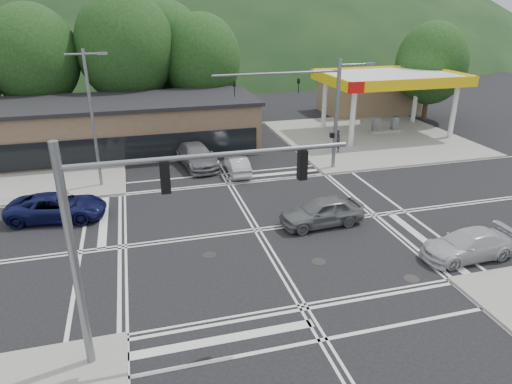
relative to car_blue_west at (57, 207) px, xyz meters
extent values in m
plane|color=black|center=(10.70, -4.39, -0.75)|extent=(120.00, 120.00, 0.00)
cube|color=gray|center=(25.70, 10.61, -0.68)|extent=(16.00, 16.00, 0.15)
cube|color=gray|center=(-4.30, 10.61, -0.68)|extent=(16.00, 16.00, 0.15)
cylinder|color=silver|center=(22.70, 8.61, 1.75)|extent=(0.44, 0.44, 5.00)
cylinder|color=silver|center=(22.70, 14.61, 1.75)|extent=(0.44, 0.44, 5.00)
cylinder|color=silver|center=(32.70, 8.61, 1.75)|extent=(0.44, 0.44, 5.00)
cylinder|color=silver|center=(32.70, 14.61, 1.75)|extent=(0.44, 0.44, 5.00)
cube|color=silver|center=(27.70, 11.61, 4.55)|extent=(12.00, 8.00, 0.60)
cube|color=yellow|center=(27.70, 7.61, 4.55)|extent=(12.20, 0.25, 0.90)
cube|color=yellow|center=(27.70, 15.61, 4.55)|extent=(12.20, 0.25, 0.90)
cube|color=yellow|center=(21.70, 11.61, 4.55)|extent=(0.25, 8.20, 0.90)
cube|color=yellow|center=(33.70, 11.61, 4.55)|extent=(0.25, 8.20, 0.90)
cube|color=red|center=(22.20, 7.46, 4.55)|extent=(1.40, 0.12, 0.90)
cube|color=gray|center=(27.70, 11.61, -0.50)|extent=(3.00, 1.00, 0.30)
cube|color=slate|center=(26.70, 11.61, 0.20)|extent=(0.60, 0.50, 1.30)
cube|color=slate|center=(28.70, 11.61, 0.20)|extent=(0.60, 0.50, 1.30)
cube|color=#846B4F|center=(30.70, 20.61, 1.15)|extent=(10.00, 6.00, 3.80)
cube|color=brown|center=(2.70, 12.61, 1.25)|extent=(24.00, 8.00, 4.00)
ellipsoid|color=#173419|center=(10.70, 85.61, -0.75)|extent=(252.00, 126.00, 140.00)
cylinder|color=#382619|center=(-3.30, 19.61, 1.67)|extent=(0.50, 0.50, 4.84)
ellipsoid|color=black|center=(-3.30, 19.61, 6.40)|extent=(8.00, 8.00, 9.20)
cylinder|color=#382619|center=(4.70, 19.61, 1.89)|extent=(0.50, 0.50, 5.28)
ellipsoid|color=black|center=(4.70, 19.61, 7.05)|extent=(9.00, 9.00, 10.35)
cylinder|color=#382619|center=(11.70, 19.61, 1.45)|extent=(0.50, 0.50, 4.40)
ellipsoid|color=black|center=(11.70, 19.61, 5.75)|extent=(7.60, 7.60, 8.74)
cylinder|color=#382619|center=(8.70, 23.61, 1.67)|extent=(0.50, 0.50, 4.84)
ellipsoid|color=black|center=(8.70, 23.61, 6.40)|extent=(8.40, 8.40, 9.66)
cylinder|color=#382619|center=(34.70, 15.61, 1.23)|extent=(0.50, 0.50, 3.96)
ellipsoid|color=black|center=(34.70, 15.61, 5.10)|extent=(7.20, 7.20, 8.28)
cylinder|color=slate|center=(2.20, 4.61, 3.75)|extent=(0.20, 0.20, 9.00)
cylinder|color=slate|center=(2.20, 4.61, 7.95)|extent=(2.20, 0.12, 0.12)
cube|color=slate|center=(3.30, 4.61, 7.95)|extent=(0.60, 0.25, 0.15)
cylinder|color=slate|center=(18.90, 3.81, 3.25)|extent=(0.28, 0.28, 8.00)
cylinder|color=slate|center=(14.40, 3.81, 6.45)|extent=(9.00, 0.16, 0.16)
imported|color=black|center=(15.90, 3.81, 5.55)|extent=(0.16, 0.20, 1.00)
imported|color=black|center=(11.40, 3.81, 5.55)|extent=(0.16, 0.20, 1.00)
cylinder|color=slate|center=(20.10, 3.81, 6.85)|extent=(2.40, 0.12, 0.12)
cube|color=slate|center=(21.20, 3.81, 6.85)|extent=(0.70, 0.30, 0.15)
cube|color=black|center=(18.65, 3.81, 1.85)|extent=(0.25, 0.30, 0.35)
cylinder|color=slate|center=(2.50, -12.59, 3.25)|extent=(0.28, 0.28, 8.00)
cylinder|color=slate|center=(7.00, -12.59, 6.45)|extent=(9.00, 0.16, 0.16)
cube|color=black|center=(5.50, -12.59, 5.85)|extent=(0.30, 0.25, 1.00)
cube|color=black|center=(10.00, -12.59, 5.85)|extent=(0.30, 0.25, 1.00)
imported|color=#0E123F|center=(0.00, 0.00, 0.00)|extent=(5.73, 3.29, 1.51)
imported|color=slate|center=(14.37, -4.69, 0.05)|extent=(4.84, 2.20, 1.61)
imported|color=silver|center=(19.86, -9.89, -0.06)|extent=(4.79, 2.05, 1.38)
imported|color=#A5A7AC|center=(11.70, 4.61, -0.11)|extent=(1.48, 3.95, 1.29)
imported|color=white|center=(11.70, 15.05, -0.08)|extent=(2.11, 4.13, 1.35)
imported|color=slate|center=(9.06, 7.15, 0.07)|extent=(3.23, 6.01, 1.66)
imported|color=black|center=(20.61, 7.04, 0.36)|extent=(0.75, 0.54, 1.92)
camera|label=1|loc=(4.75, -25.98, 10.83)|focal=32.00mm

